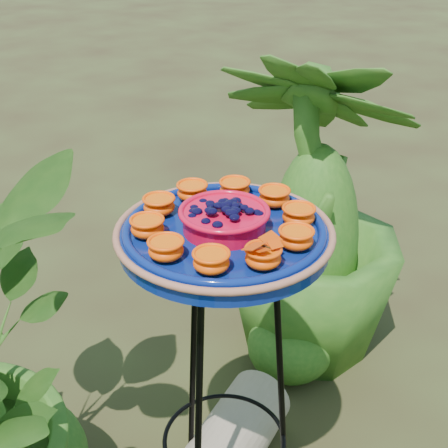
# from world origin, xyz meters

# --- Properties ---
(tripod_stand) EXTENTS (0.31, 0.32, 0.79)m
(tripod_stand) POSITION_xyz_m (-0.02, 0.11, 0.48)
(tripod_stand) COLOR black
(tripod_stand) RESTS_ON ground
(feeder_dish) EXTENTS (0.44, 0.44, 0.09)m
(feeder_dish) POSITION_xyz_m (-0.02, 0.11, 0.83)
(feeder_dish) COLOR navy
(feeder_dish) RESTS_ON tripod_stand
(shrub_back_right) EXTENTS (0.78, 0.78, 1.03)m
(shrub_back_right) POSITION_xyz_m (0.64, 0.45, 0.52)
(shrub_back_right) COLOR #245316
(shrub_back_right) RESTS_ON ground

